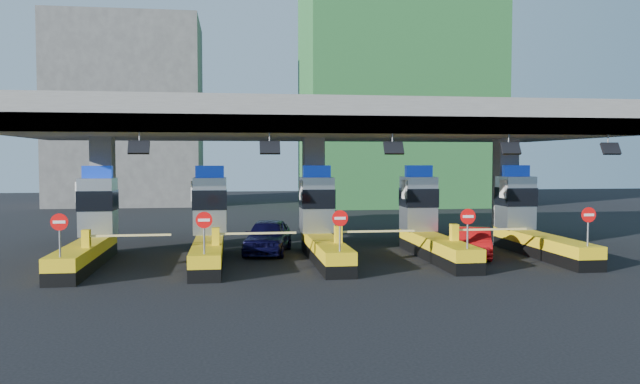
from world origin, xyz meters
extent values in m
plane|color=black|center=(0.00, 0.00, 0.00)|extent=(120.00, 120.00, 0.00)
cube|color=slate|center=(0.00, 3.00, 6.25)|extent=(28.00, 12.00, 1.50)
cube|color=#4C4C49|center=(0.00, -2.70, 5.85)|extent=(28.00, 0.60, 0.70)
cube|color=slate|center=(-10.00, 3.00, 2.75)|extent=(1.00, 1.00, 5.50)
cube|color=slate|center=(0.00, 3.00, 2.75)|extent=(1.00, 1.00, 5.50)
cube|color=slate|center=(10.00, 3.00, 2.75)|extent=(1.00, 1.00, 5.50)
cylinder|color=slate|center=(-7.50, -2.70, 5.25)|extent=(0.06, 0.06, 0.50)
cube|color=black|center=(-7.50, -2.90, 4.90)|extent=(0.80, 0.38, 0.54)
cylinder|color=slate|center=(-2.50, -2.70, 5.25)|extent=(0.06, 0.06, 0.50)
cube|color=black|center=(-2.50, -2.90, 4.90)|extent=(0.80, 0.38, 0.54)
cylinder|color=slate|center=(2.50, -2.70, 5.25)|extent=(0.06, 0.06, 0.50)
cube|color=black|center=(2.50, -2.90, 4.90)|extent=(0.80, 0.38, 0.54)
cylinder|color=slate|center=(7.50, -2.70, 5.25)|extent=(0.06, 0.06, 0.50)
cube|color=black|center=(7.50, -2.90, 4.90)|extent=(0.80, 0.38, 0.54)
cylinder|color=slate|center=(12.00, -2.70, 5.25)|extent=(0.06, 0.06, 0.50)
cube|color=black|center=(12.00, -2.90, 4.90)|extent=(0.80, 0.38, 0.54)
cube|color=black|center=(-10.00, -1.00, 0.25)|extent=(1.20, 8.00, 0.50)
cube|color=#E5B70C|center=(-10.00, -1.00, 0.75)|extent=(1.20, 8.00, 0.50)
cube|color=#9EA3A8|center=(-10.00, 1.80, 2.30)|extent=(1.50, 1.50, 2.60)
cube|color=black|center=(-10.00, 1.78, 2.60)|extent=(1.56, 1.56, 0.90)
cube|color=#0C2DBF|center=(-10.00, 1.80, 3.88)|extent=(1.30, 0.35, 0.55)
cube|color=white|center=(-10.80, 1.50, 3.00)|extent=(0.06, 0.70, 0.90)
cylinder|color=slate|center=(-10.00, -4.60, 1.65)|extent=(0.07, 0.07, 1.30)
cylinder|color=red|center=(-10.00, -4.63, 2.25)|extent=(0.60, 0.04, 0.60)
cube|color=white|center=(-10.00, -4.65, 2.25)|extent=(0.42, 0.02, 0.10)
cube|color=#E5B70C|center=(-9.65, -2.20, 1.35)|extent=(0.30, 0.35, 0.70)
cube|color=white|center=(-8.00, -2.20, 1.45)|extent=(3.20, 0.08, 0.08)
cube|color=black|center=(-5.00, -1.00, 0.25)|extent=(1.20, 8.00, 0.50)
cube|color=#E5B70C|center=(-5.00, -1.00, 0.75)|extent=(1.20, 8.00, 0.50)
cube|color=#9EA3A8|center=(-5.00, 1.80, 2.30)|extent=(1.50, 1.50, 2.60)
cube|color=black|center=(-5.00, 1.78, 2.60)|extent=(1.56, 1.56, 0.90)
cube|color=#0C2DBF|center=(-5.00, 1.80, 3.88)|extent=(1.30, 0.35, 0.55)
cube|color=white|center=(-5.80, 1.50, 3.00)|extent=(0.06, 0.70, 0.90)
cylinder|color=slate|center=(-5.00, -4.60, 1.65)|extent=(0.07, 0.07, 1.30)
cylinder|color=red|center=(-5.00, -4.63, 2.25)|extent=(0.60, 0.04, 0.60)
cube|color=white|center=(-5.00, -4.65, 2.25)|extent=(0.42, 0.02, 0.10)
cube|color=#E5B70C|center=(-4.65, -2.20, 1.35)|extent=(0.30, 0.35, 0.70)
cube|color=white|center=(-3.00, -2.20, 1.45)|extent=(3.20, 0.08, 0.08)
cube|color=black|center=(0.00, -1.00, 0.25)|extent=(1.20, 8.00, 0.50)
cube|color=#E5B70C|center=(0.00, -1.00, 0.75)|extent=(1.20, 8.00, 0.50)
cube|color=#9EA3A8|center=(0.00, 1.80, 2.30)|extent=(1.50, 1.50, 2.60)
cube|color=black|center=(0.00, 1.78, 2.60)|extent=(1.56, 1.56, 0.90)
cube|color=#0C2DBF|center=(0.00, 1.80, 3.88)|extent=(1.30, 0.35, 0.55)
cube|color=white|center=(-0.80, 1.50, 3.00)|extent=(0.06, 0.70, 0.90)
cylinder|color=slate|center=(0.00, -4.60, 1.65)|extent=(0.07, 0.07, 1.30)
cylinder|color=red|center=(0.00, -4.63, 2.25)|extent=(0.60, 0.04, 0.60)
cube|color=white|center=(0.00, -4.65, 2.25)|extent=(0.42, 0.02, 0.10)
cube|color=#E5B70C|center=(0.35, -2.20, 1.35)|extent=(0.30, 0.35, 0.70)
cube|color=white|center=(2.00, -2.20, 1.45)|extent=(3.20, 0.08, 0.08)
cube|color=black|center=(5.00, -1.00, 0.25)|extent=(1.20, 8.00, 0.50)
cube|color=#E5B70C|center=(5.00, -1.00, 0.75)|extent=(1.20, 8.00, 0.50)
cube|color=#9EA3A8|center=(5.00, 1.80, 2.30)|extent=(1.50, 1.50, 2.60)
cube|color=black|center=(5.00, 1.78, 2.60)|extent=(1.56, 1.56, 0.90)
cube|color=#0C2DBF|center=(5.00, 1.80, 3.88)|extent=(1.30, 0.35, 0.55)
cube|color=white|center=(4.20, 1.50, 3.00)|extent=(0.06, 0.70, 0.90)
cylinder|color=slate|center=(5.00, -4.60, 1.65)|extent=(0.07, 0.07, 1.30)
cylinder|color=red|center=(5.00, -4.63, 2.25)|extent=(0.60, 0.04, 0.60)
cube|color=white|center=(5.00, -4.65, 2.25)|extent=(0.42, 0.02, 0.10)
cube|color=#E5B70C|center=(5.35, -2.20, 1.35)|extent=(0.30, 0.35, 0.70)
cube|color=white|center=(7.00, -2.20, 1.45)|extent=(3.20, 0.08, 0.08)
cube|color=black|center=(10.00, -1.00, 0.25)|extent=(1.20, 8.00, 0.50)
cube|color=#E5B70C|center=(10.00, -1.00, 0.75)|extent=(1.20, 8.00, 0.50)
cube|color=#9EA3A8|center=(10.00, 1.80, 2.30)|extent=(1.50, 1.50, 2.60)
cube|color=black|center=(10.00, 1.78, 2.60)|extent=(1.56, 1.56, 0.90)
cube|color=#0C2DBF|center=(10.00, 1.80, 3.88)|extent=(1.30, 0.35, 0.55)
cube|color=white|center=(9.20, 1.50, 3.00)|extent=(0.06, 0.70, 0.90)
cylinder|color=slate|center=(10.00, -4.60, 1.65)|extent=(0.07, 0.07, 1.30)
cylinder|color=red|center=(10.00, -4.63, 2.25)|extent=(0.60, 0.04, 0.60)
cube|color=white|center=(10.00, -4.65, 2.25)|extent=(0.42, 0.02, 0.10)
cube|color=#E5B70C|center=(10.35, -2.20, 1.35)|extent=(0.30, 0.35, 0.70)
cube|color=white|center=(12.00, -2.20, 1.45)|extent=(3.20, 0.08, 0.08)
cube|color=#1E5926|center=(12.00, 32.00, 14.00)|extent=(18.00, 12.00, 28.00)
cube|color=#4C4C49|center=(-14.00, 36.00, 9.00)|extent=(14.00, 10.00, 18.00)
imported|color=black|center=(-2.31, 1.98, 0.81)|extent=(2.83, 5.03, 1.62)
imported|color=red|center=(6.93, -0.55, 0.67)|extent=(2.70, 4.29, 1.33)
camera|label=1|loc=(-4.01, -27.46, 4.44)|focal=35.00mm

